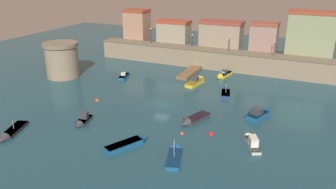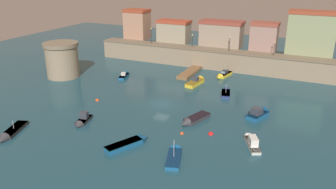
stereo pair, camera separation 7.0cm
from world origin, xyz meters
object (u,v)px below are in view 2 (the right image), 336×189
at_px(moored_boat_1, 125,75).
at_px(moored_boat_2, 260,113).
at_px(moored_boat_0, 251,141).
at_px(quay_lamp_3, 274,46).
at_px(moored_boat_7, 193,120).
at_px(quay_lamp_0, 151,33).
at_px(quay_lamp_1, 192,39).
at_px(moored_boat_3, 175,154).
at_px(mooring_buoy_1, 182,134).
at_px(fortress_tower, 62,60).
at_px(mooring_buoy_0, 211,134).
at_px(moored_boat_6, 226,92).
at_px(moored_boat_8, 130,143).
at_px(moored_boat_9, 197,81).
at_px(moored_boat_4, 82,121).
at_px(quay_lamp_2, 230,41).
at_px(mooring_buoy_2, 97,101).
at_px(moored_boat_5, 223,75).
at_px(moored_boat_10, 10,134).

relative_size(moored_boat_1, moored_boat_2, 0.98).
height_order(moored_boat_0, moored_boat_1, moored_boat_0).
bearing_deg(quay_lamp_3, moored_boat_7, -103.37).
relative_size(quay_lamp_0, quay_lamp_1, 1.25).
bearing_deg(quay_lamp_3, moored_boat_3, -98.01).
relative_size(moored_boat_1, mooring_buoy_1, 9.59).
height_order(quay_lamp_3, mooring_buoy_1, quay_lamp_3).
distance_m(fortress_tower, moored_boat_2, 43.21).
height_order(fortress_tower, moored_boat_2, fortress_tower).
bearing_deg(quay_lamp_3, moored_boat_2, -85.69).
xyz_separation_m(moored_boat_0, moored_boat_7, (-9.57, 3.12, -0.09)).
height_order(quay_lamp_3, moored_boat_2, quay_lamp_3).
xyz_separation_m(quay_lamp_1, mooring_buoy_0, (15.51, -33.00, -6.57)).
distance_m(quay_lamp_0, moored_boat_6, 29.69).
xyz_separation_m(quay_lamp_3, moored_boat_2, (1.79, -23.68, -5.98)).
height_order(moored_boat_6, moored_boat_8, moored_boat_6).
relative_size(moored_boat_1, moored_boat_9, 0.77).
distance_m(moored_boat_8, moored_boat_9, 28.01).
relative_size(quay_lamp_0, mooring_buoy_0, 4.93).
relative_size(fortress_tower, quay_lamp_1, 2.45).
height_order(moored_boat_0, moored_boat_4, moored_boat_4).
xyz_separation_m(moored_boat_0, mooring_buoy_0, (-5.79, 0.40, -0.46)).
xyz_separation_m(moored_boat_8, moored_boat_9, (-0.72, 28.00, 0.11)).
bearing_deg(moored_boat_1, fortress_tower, 100.28).
relative_size(quay_lamp_2, mooring_buoy_2, 4.82).
height_order(moored_boat_5, mooring_buoy_0, moored_boat_5).
bearing_deg(mooring_buoy_0, quay_lamp_1, 115.18).
relative_size(fortress_tower, moored_boat_3, 1.24).
bearing_deg(quay_lamp_3, moored_boat_9, -136.05).
relative_size(quay_lamp_3, moored_boat_1, 0.57).
xyz_separation_m(quay_lamp_0, moored_boat_9, (16.97, -12.50, -6.52)).
bearing_deg(mooring_buoy_2, moored_boat_2, 10.85).
bearing_deg(moored_boat_9, moored_boat_1, 105.87).
bearing_deg(moored_boat_6, mooring_buoy_2, 108.21).
height_order(quay_lamp_1, quay_lamp_2, quay_lamp_2).
relative_size(moored_boat_6, moored_boat_7, 0.84).
distance_m(mooring_buoy_1, mooring_buoy_2, 19.55).
height_order(fortress_tower, moored_boat_5, fortress_tower).
xyz_separation_m(moored_boat_4, moored_boat_9, (9.46, 25.22, 0.08)).
xyz_separation_m(moored_boat_4, moored_boat_10, (-6.86, -7.53, -0.14)).
height_order(quay_lamp_0, mooring_buoy_2, quay_lamp_0).
distance_m(quay_lamp_0, mooring_buoy_2, 30.10).
height_order(moored_boat_9, mooring_buoy_2, moored_boat_9).
xyz_separation_m(quay_lamp_2, quay_lamp_3, (9.87, 0.00, -0.21)).
relative_size(quay_lamp_3, moored_boat_3, 0.49).
relative_size(moored_boat_1, moored_boat_5, 0.92).
xyz_separation_m(moored_boat_7, mooring_buoy_2, (-18.77, 1.28, -0.38)).
height_order(quay_lamp_1, moored_boat_7, quay_lamp_1).
relative_size(quay_lamp_0, moored_boat_5, 0.67).
relative_size(moored_boat_1, moored_boat_10, 0.77).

